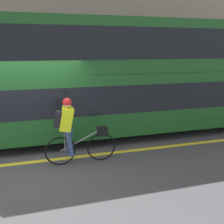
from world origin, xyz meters
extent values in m
plane|color=#424244|center=(0.00, 0.00, 0.00)|extent=(80.00, 80.00, 0.00)
cube|color=yellow|center=(0.00, 0.10, 0.00)|extent=(50.00, 0.14, 0.01)
cube|color=gray|center=(0.00, 5.24, 0.06)|extent=(60.00, 2.02, 0.12)
cube|color=gray|center=(0.00, 6.40, 4.08)|extent=(60.00, 0.30, 8.15)
cylinder|color=black|center=(0.34, 1.63, 0.49)|extent=(0.97, 0.30, 0.97)
cube|color=#194C1E|center=(3.95, 1.63, 1.20)|extent=(11.66, 2.41, 1.81)
cube|color=black|center=(3.95, 1.63, 1.41)|extent=(11.19, 2.43, 0.80)
cube|color=#194C1E|center=(3.95, 1.63, 2.84)|extent=(11.66, 2.32, 1.47)
cube|color=black|center=(3.95, 1.63, 2.91)|extent=(11.19, 2.34, 0.83)
torus|color=black|center=(1.60, -0.22, 0.37)|extent=(0.74, 0.04, 0.74)
torus|color=black|center=(0.58, -0.22, 0.37)|extent=(0.74, 0.04, 0.74)
cylinder|color=slate|center=(1.09, -0.22, 0.61)|extent=(1.03, 0.03, 0.50)
cylinder|color=slate|center=(0.70, -0.22, 0.64)|extent=(0.03, 0.03, 0.55)
cube|color=black|center=(1.63, -0.22, 0.79)|extent=(0.26, 0.16, 0.22)
cube|color=#D8EA19|center=(0.77, -0.22, 1.19)|extent=(0.37, 0.32, 0.58)
cube|color=black|center=(0.57, -0.22, 1.21)|extent=(0.21, 0.26, 0.38)
cylinder|color=#384C7A|center=(0.81, -0.13, 0.59)|extent=(0.22, 0.11, 0.67)
cylinder|color=#384C7A|center=(0.81, -0.31, 0.59)|extent=(0.20, 0.11, 0.67)
sphere|color=tan|center=(0.81, -0.22, 1.54)|extent=(0.19, 0.19, 0.19)
sphere|color=red|center=(0.81, -0.22, 1.58)|extent=(0.21, 0.21, 0.21)
cylinder|color=#262628|center=(-0.86, 5.14, 0.62)|extent=(0.47, 0.47, 1.02)
camera|label=1|loc=(0.64, -5.22, 2.78)|focal=35.00mm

